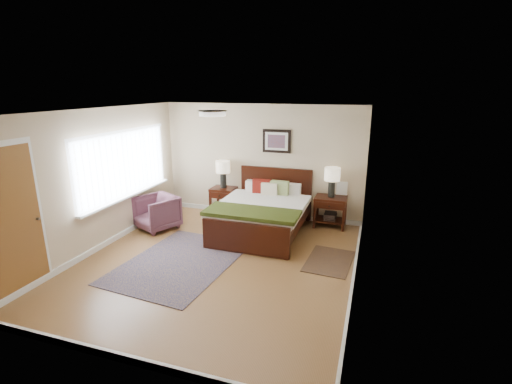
% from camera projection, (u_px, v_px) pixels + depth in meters
% --- Properties ---
extents(floor, '(5.00, 5.00, 0.00)m').
position_uv_depth(floor, '(217.00, 262.00, 6.25)').
color(floor, brown).
rests_on(floor, ground).
extents(back_wall, '(4.50, 0.04, 2.50)m').
position_uv_depth(back_wall, '(261.00, 162.00, 8.19)').
color(back_wall, '#C3AC8D').
rests_on(back_wall, ground).
extents(front_wall, '(4.50, 0.04, 2.50)m').
position_uv_depth(front_wall, '(110.00, 256.00, 3.62)').
color(front_wall, '#C3AC8D').
rests_on(front_wall, ground).
extents(left_wall, '(0.04, 5.00, 2.50)m').
position_uv_depth(left_wall, '(99.00, 180.00, 6.58)').
color(left_wall, '#C3AC8D').
rests_on(left_wall, ground).
extents(right_wall, '(0.04, 5.00, 2.50)m').
position_uv_depth(right_wall, '(361.00, 204.00, 5.24)').
color(right_wall, '#C3AC8D').
rests_on(right_wall, ground).
extents(ceiling, '(4.50, 5.00, 0.02)m').
position_uv_depth(ceiling, '(212.00, 111.00, 5.57)').
color(ceiling, white).
rests_on(ceiling, back_wall).
extents(window, '(0.11, 2.72, 1.32)m').
position_uv_depth(window, '(126.00, 166.00, 7.17)').
color(window, silver).
rests_on(window, left_wall).
extents(door, '(0.06, 1.00, 2.18)m').
position_uv_depth(door, '(12.00, 223.00, 5.03)').
color(door, silver).
rests_on(door, ground).
extents(ceil_fixture, '(0.44, 0.44, 0.08)m').
position_uv_depth(ceil_fixture, '(212.00, 113.00, 5.58)').
color(ceil_fixture, white).
rests_on(ceil_fixture, ceiling).
extents(bed, '(1.72, 2.09, 1.12)m').
position_uv_depth(bed, '(263.00, 208.00, 7.35)').
color(bed, black).
rests_on(bed, ground).
extents(wall_art, '(0.62, 0.05, 0.50)m').
position_uv_depth(wall_art, '(277.00, 141.00, 7.93)').
color(wall_art, black).
rests_on(wall_art, back_wall).
extents(nightstand_left, '(0.54, 0.48, 0.64)m').
position_uv_depth(nightstand_left, '(223.00, 193.00, 8.41)').
color(nightstand_left, black).
rests_on(nightstand_left, ground).
extents(nightstand_right, '(0.65, 0.49, 0.65)m').
position_uv_depth(nightstand_right, '(330.00, 209.00, 7.73)').
color(nightstand_right, black).
rests_on(nightstand_right, ground).
extents(lamp_left, '(0.32, 0.32, 0.61)m').
position_uv_depth(lamp_left, '(223.00, 169.00, 8.28)').
color(lamp_left, black).
rests_on(lamp_left, nightstand_left).
extents(lamp_right, '(0.32, 0.32, 0.61)m').
position_uv_depth(lamp_right, '(332.00, 177.00, 7.56)').
color(lamp_right, black).
rests_on(lamp_right, nightstand_right).
extents(armchair, '(1.00, 1.01, 0.70)m').
position_uv_depth(armchair, '(157.00, 213.00, 7.63)').
color(armchair, '#5A323F').
rests_on(armchair, ground).
extents(rug_persian, '(1.86, 2.49, 0.01)m').
position_uv_depth(rug_persian, '(180.00, 262.00, 6.24)').
color(rug_persian, '#0D1243').
rests_on(rug_persian, ground).
extents(rug_navy, '(0.80, 1.13, 0.01)m').
position_uv_depth(rug_navy, '(329.00, 261.00, 6.27)').
color(rug_navy, black).
rests_on(rug_navy, ground).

